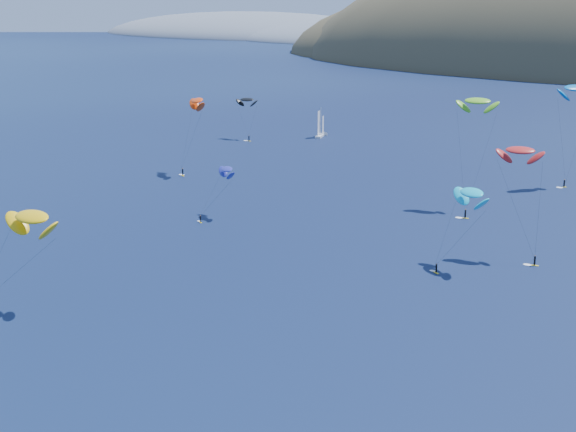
# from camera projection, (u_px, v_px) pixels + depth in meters

# --- Properties ---
(headland) EXTENTS (460.00, 250.00, 60.00)m
(headland) POSITION_uv_depth(u_px,v_px,m) (270.00, 39.00, 922.19)
(headland) COLOR slate
(headland) RESTS_ON ground
(sailboat) EXTENTS (8.99, 7.87, 10.76)m
(sailboat) POSITION_uv_depth(u_px,v_px,m) (320.00, 134.00, 285.48)
(sailboat) COLOR silver
(sailboat) RESTS_ON ground
(kitesurfer_1) EXTENTS (10.14, 11.27, 23.29)m
(kitesurfer_1) POSITION_uv_depth(u_px,v_px,m) (197.00, 101.00, 224.57)
(kitesurfer_1) COLOR yellow
(kitesurfer_1) RESTS_ON ground
(kitesurfer_2) EXTENTS (11.43, 11.23, 18.25)m
(kitesurfer_2) POSITION_uv_depth(u_px,v_px,m) (32.00, 217.00, 129.50)
(kitesurfer_2) COLOR yellow
(kitesurfer_2) RESTS_ON ground
(kitesurfer_3) EXTENTS (10.14, 15.29, 28.08)m
(kitesurfer_3) POSITION_uv_depth(u_px,v_px,m) (478.00, 101.00, 187.59)
(kitesurfer_3) COLOR yellow
(kitesurfer_3) RESTS_ON ground
(kitesurfer_4) EXTENTS (10.68, 11.47, 29.00)m
(kitesurfer_4) POSITION_uv_depth(u_px,v_px,m) (576.00, 88.00, 207.94)
(kitesurfer_4) COLOR yellow
(kitesurfer_4) RESTS_ON ground
(kitesurfer_5) EXTENTS (10.11, 12.09, 16.95)m
(kitesurfer_5) POSITION_uv_depth(u_px,v_px,m) (472.00, 193.00, 148.37)
(kitesurfer_5) COLOR yellow
(kitesurfer_5) RESTS_ON ground
(kitesurfer_9) EXTENTS (10.87, 7.57, 23.39)m
(kitesurfer_9) POSITION_uv_depth(u_px,v_px,m) (520.00, 151.00, 152.86)
(kitesurfer_9) COLOR yellow
(kitesurfer_9) RESTS_ON ground
(kitesurfer_10) EXTENTS (7.55, 11.75, 12.94)m
(kitesurfer_10) POSITION_uv_depth(u_px,v_px,m) (227.00, 169.00, 183.24)
(kitesurfer_10) COLOR yellow
(kitesurfer_10) RESTS_ON ground
(kitesurfer_12) EXTENTS (8.72, 7.22, 15.83)m
(kitesurfer_12) POSITION_uv_depth(u_px,v_px,m) (247.00, 100.00, 279.74)
(kitesurfer_12) COLOR yellow
(kitesurfer_12) RESTS_ON ground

